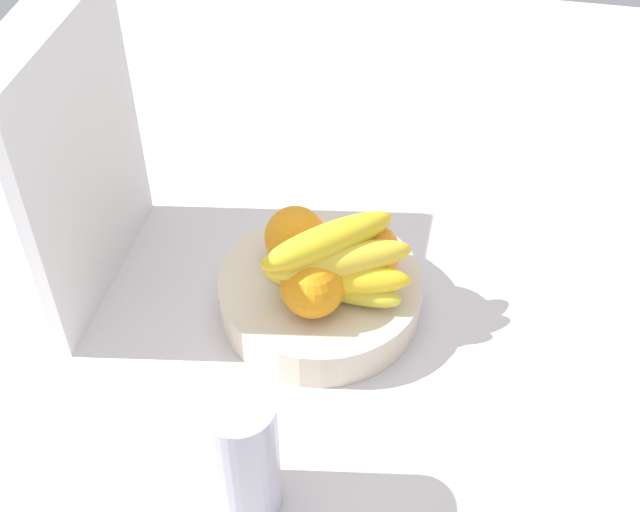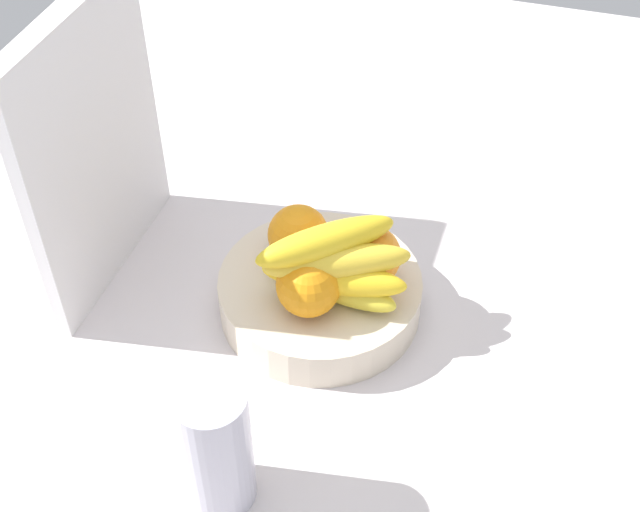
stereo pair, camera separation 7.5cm
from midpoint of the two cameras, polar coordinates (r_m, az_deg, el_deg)
name	(u,v)px [view 2 (the right image)]	position (r cm, az deg, el deg)	size (l,w,h in cm)	color
ground_plane	(297,324)	(108.04, 0.47, -4.63)	(180.00, 140.00, 3.00)	silver
fruit_bowl	(320,294)	(105.92, 2.02, -2.64)	(25.03, 25.03, 5.22)	beige
orange_front_left	(298,235)	(104.13, 0.61, 1.34)	(7.56, 7.56, 7.56)	orange
orange_front_right	(308,285)	(98.09, 1.40, -2.04)	(7.56, 7.56, 7.56)	orange
orange_center	(370,256)	(101.93, 5.42, -0.06)	(7.56, 7.56, 7.56)	orange
banana_bunch	(332,267)	(98.16, 2.97, -0.79)	(14.02, 18.29, 10.60)	yellow
cutting_board	(94,151)	(104.69, -12.83, 6.76)	(28.00, 1.80, 36.00)	silver
thermos_tumbler	(218,448)	(85.71, -4.31, -12.72)	(7.23, 7.23, 16.31)	#B5B4C3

